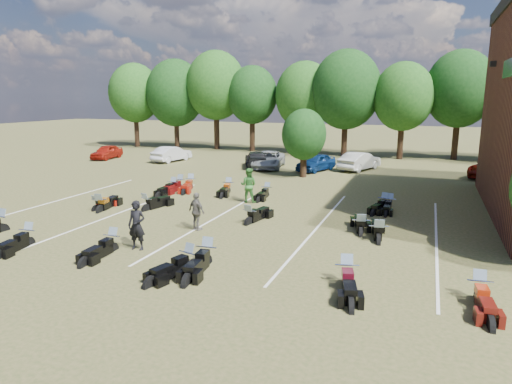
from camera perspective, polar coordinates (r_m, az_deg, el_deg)
The scene contains 34 objects.
ground at distance 18.54m, azimuth -0.58°, elevation -6.32°, with size 160.00×160.00×0.00m, color brown.
car_0 at distance 45.24m, azimuth -18.16°, elevation 4.78°, with size 1.53×3.81×1.30m, color maroon.
car_1 at distance 42.01m, azimuth -10.51°, elevation 4.71°, with size 1.45×4.16×1.37m, color #B5B5B9.
car_2 at distance 37.49m, azimuth 1.55°, elevation 4.06°, with size 2.27×4.93×1.37m, color gray.
car_3 at distance 37.96m, azimuth 0.08°, elevation 4.13°, with size 1.85×4.56×1.32m, color black.
car_4 at distance 36.35m, azimuth 7.52°, elevation 3.70°, with size 1.60×3.98×1.36m, color navy.
car_5 at distance 37.33m, azimuth 12.81°, elevation 3.80°, with size 1.53×4.40×1.45m, color #A6A7A2.
car_6 at distance 37.09m, azimuth 27.63°, elevation 2.67°, with size 2.38×5.16×1.43m, color #5D0B05.
person_black at distance 18.04m, azimuth -14.68°, elevation -4.06°, with size 0.70×0.46×1.92m, color black.
person_green at distance 25.24m, azimuth -0.95°, elevation 0.85°, with size 0.93×0.73×1.92m, color #316E29.
person_grey at distance 20.16m, azimuth -7.42°, elevation -2.42°, with size 0.99×0.41×1.69m, color #5A564D.
motorcycle_0 at distance 22.86m, azimuth -29.18°, elevation -4.35°, with size 0.80×2.50×1.39m, color black, non-canonical shape.
motorcycle_1 at distance 18.37m, azimuth -17.50°, elevation -7.07°, with size 0.73×2.28×1.27m, color black, non-canonical shape.
motorcycle_2 at distance 20.35m, azimuth -26.54°, elevation -5.95°, with size 0.72×2.27×1.27m, color black, non-canonical shape.
motorcycle_3 at distance 16.26m, azimuth -6.16°, elevation -9.06°, with size 0.78×2.45×1.37m, color black, non-canonical shape.
motorcycle_4 at distance 15.88m, azimuth -8.51°, elevation -9.65°, with size 0.74×2.31×1.29m, color black, non-canonical shape.
motorcycle_5 at distance 14.87m, azimuth 11.20°, elevation -11.29°, with size 0.77×2.40×1.34m, color black, non-canonical shape.
motorcycle_6 at distance 14.98m, azimuth 26.00°, elevation -12.15°, with size 0.73×2.28×1.27m, color #50100B, non-canonical shape.
motorcycle_7 at distance 25.03m, azimuth -19.32°, elevation -2.18°, with size 0.64×2.01×1.12m, color maroon, non-canonical shape.
motorcycle_8 at distance 24.65m, azimuth -18.86°, elevation -2.36°, with size 0.77×2.42×1.35m, color black, non-canonical shape.
motorcycle_9 at distance 24.23m, azimuth -13.49°, elevation -2.28°, with size 0.74×2.34×1.30m, color black, non-canonical shape.
motorcycle_10 at distance 21.11m, azimuth -0.86°, elevation -4.04°, with size 0.75×2.36×1.32m, color black, non-canonical shape.
motorcycle_12 at distance 19.14m, azimuth 15.01°, elevation -6.16°, with size 0.81×2.53×1.41m, color black, non-canonical shape.
motorcycle_13 at distance 19.97m, azimuth 12.91°, elevation -5.28°, with size 0.76×2.40×1.34m, color black, non-canonical shape.
motorcycle_14 at distance 29.18m, azimuth -9.51°, elevation 0.27°, with size 0.77×2.41×1.35m, color #4D0B0B, non-canonical shape.
motorcycle_15 at distance 29.38m, azimuth -8.15°, elevation 0.40°, with size 0.76×2.39×1.33m, color maroon, non-canonical shape.
motorcycle_16 at distance 28.58m, azimuth -10.33°, elevation 0.00°, with size 0.73×2.30×1.28m, color black, non-canonical shape.
motorcycle_17 at distance 28.07m, azimuth -3.47°, elevation -0.04°, with size 0.73×2.28×1.27m, color black, non-canonical shape.
motorcycle_18 at distance 26.87m, azimuth 1.36°, elevation -0.56°, with size 0.67×2.10×1.17m, color black, non-canonical shape.
motorcycle_19 at distance 24.78m, azimuth 15.66°, elevation -2.08°, with size 0.69×2.17×1.21m, color black, non-canonical shape.
motorcycle_20 at distance 24.78m, azimuth 16.30°, elevation -2.12°, with size 0.67×2.10×1.17m, color black, non-canonical shape.
tree_line at distance 46.00m, azimuth 11.77°, elevation 12.30°, with size 56.00×6.00×9.79m.
young_tree_midfield at distance 33.10m, azimuth 6.02°, elevation 7.15°, with size 3.20×3.20×4.70m.
parking_lines at distance 22.33m, azimuth -4.96°, elevation -3.18°, with size 20.10×14.00×0.01m.
Camera 1 is at (6.42, -16.40, 5.80)m, focal length 32.00 mm.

